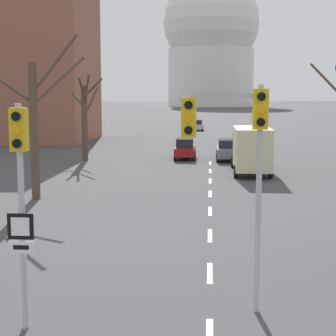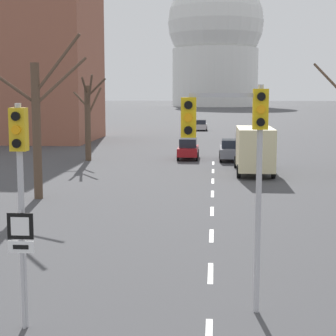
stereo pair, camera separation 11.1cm
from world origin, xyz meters
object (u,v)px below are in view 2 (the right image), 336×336
(sedan_near_right, at_px, (231,150))
(route_sign_post, at_px, (21,249))
(delivery_truck, at_px, (254,148))
(traffic_signal_near_left, at_px, (20,174))
(sedan_mid_centre, at_px, (201,125))
(sedan_near_left, at_px, (188,149))
(traffic_signal_centre_tall, at_px, (236,142))

(sedan_near_right, bearing_deg, route_sign_post, -99.67)
(delivery_truck, bearing_deg, traffic_signal_near_left, -105.10)
(sedan_near_right, height_order, sedan_mid_centre, sedan_near_right)
(traffic_signal_near_left, height_order, sedan_mid_centre, traffic_signal_near_left)
(sedan_near_left, bearing_deg, route_sign_post, -93.67)
(traffic_signal_near_left, height_order, route_sign_post, traffic_signal_near_left)
(traffic_signal_centre_tall, bearing_deg, route_sign_post, -162.97)
(route_sign_post, relative_size, sedan_near_right, 0.62)
(sedan_mid_centre, height_order, delivery_truck, delivery_truck)
(route_sign_post, relative_size, sedan_mid_centre, 0.70)
(sedan_mid_centre, bearing_deg, delivery_truck, -83.93)
(traffic_signal_near_left, bearing_deg, sedan_mid_centre, 88.14)
(traffic_signal_near_left, xyz_separation_m, traffic_signal_centre_tall, (4.84, 1.37, 0.64))
(sedan_near_right, height_order, delivery_truck, delivery_truck)
(route_sign_post, xyz_separation_m, sedan_near_left, (2.18, 33.96, -1.04))
(traffic_signal_centre_tall, xyz_separation_m, sedan_mid_centre, (-2.55, 68.93, -3.48))
(sedan_near_right, bearing_deg, sedan_mid_centre, 95.24)
(route_sign_post, distance_m, delivery_truck, 26.99)
(traffic_signal_centre_tall, bearing_deg, delivery_truck, 84.97)
(route_sign_post, height_order, sedan_near_left, route_sign_post)
(route_sign_post, xyz_separation_m, delivery_truck, (7.00, 26.07, -0.20))
(traffic_signal_centre_tall, relative_size, delivery_truck, 0.78)
(sedan_near_left, xyz_separation_m, delivery_truck, (4.82, -7.89, 0.84))
(sedan_mid_centre, xyz_separation_m, delivery_truck, (4.72, -44.34, 0.93))
(traffic_signal_centre_tall, bearing_deg, sedan_mid_centre, 92.12)
(sedan_mid_centre, bearing_deg, traffic_signal_near_left, -91.86)
(traffic_signal_near_left, distance_m, sedan_near_left, 34.03)
(sedan_near_left, distance_m, sedan_near_right, 3.56)
(sedan_near_right, bearing_deg, traffic_signal_centre_tall, -91.52)
(route_sign_post, height_order, sedan_mid_centre, route_sign_post)
(sedan_near_left, bearing_deg, delivery_truck, -58.57)
(route_sign_post, relative_size, sedan_near_left, 0.68)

